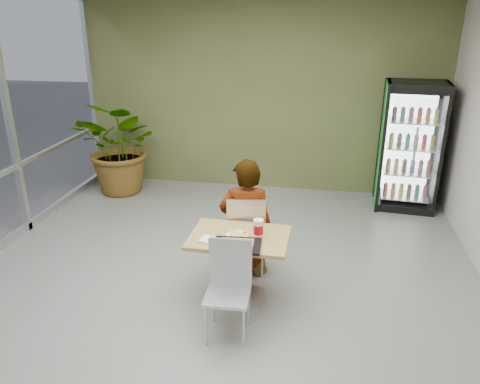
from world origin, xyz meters
name	(u,v)px	position (x,y,z in m)	size (l,w,h in m)	color
ground	(214,295)	(0.00, 0.00, 0.00)	(7.00, 7.00, 0.00)	slate
room_envelope	(211,156)	(0.00, 0.00, 1.60)	(6.00, 7.00, 3.20)	beige
dining_table	(239,254)	(0.28, 0.01, 0.54)	(1.03, 0.73, 0.75)	#AE8D4A
chair_far	(246,229)	(0.27, 0.54, 0.58)	(0.49, 0.49, 0.99)	silver
chair_near	(229,280)	(0.28, -0.52, 0.55)	(0.43, 0.43, 0.93)	silver
seated_woman	(246,229)	(0.26, 0.59, 0.55)	(0.63, 0.41, 1.71)	black
pizza_plate	(237,234)	(0.26, 0.01, 0.77)	(0.32, 0.31, 0.03)	white
soda_cup	(258,228)	(0.48, 0.04, 0.84)	(0.11, 0.11, 0.19)	white
napkin_stack	(208,240)	(-0.01, -0.15, 0.76)	(0.15, 0.15, 0.02)	white
cafeteria_tray	(237,245)	(0.30, -0.22, 0.76)	(0.47, 0.34, 0.03)	black
beverage_fridge	(410,147)	(2.40, 3.00, 0.98)	(0.95, 0.76, 1.96)	black
potted_plant	(122,147)	(-2.22, 2.82, 0.80)	(1.43, 1.24, 1.59)	#29682D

